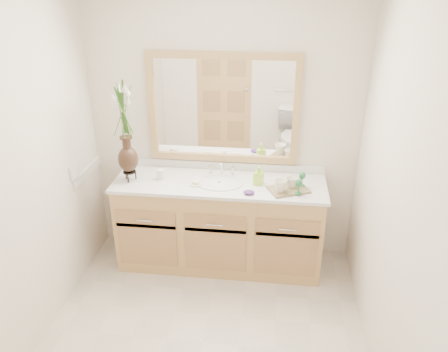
# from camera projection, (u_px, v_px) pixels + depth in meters

# --- Properties ---
(floor) EXTENTS (2.60, 2.60, 0.00)m
(floor) POSITION_uv_depth(u_px,v_px,m) (202.00, 342.00, 3.23)
(floor) COLOR beige
(floor) RESTS_ON ground
(wall_back) EXTENTS (2.40, 0.02, 2.40)m
(wall_back) POSITION_uv_depth(u_px,v_px,m) (223.00, 131.00, 3.88)
(wall_back) COLOR white
(wall_back) RESTS_ON floor
(wall_left) EXTENTS (0.02, 2.60, 2.40)m
(wall_left) POSITION_uv_depth(u_px,v_px,m) (17.00, 189.00, 2.84)
(wall_left) COLOR white
(wall_left) RESTS_ON floor
(wall_right) EXTENTS (0.02, 2.60, 2.40)m
(wall_right) POSITION_uv_depth(u_px,v_px,m) (398.00, 211.00, 2.58)
(wall_right) COLOR white
(wall_right) RESTS_ON floor
(vanity) EXTENTS (1.80, 0.55, 0.80)m
(vanity) POSITION_uv_depth(u_px,v_px,m) (220.00, 224.00, 3.97)
(vanity) COLOR tan
(vanity) RESTS_ON floor
(counter) EXTENTS (1.84, 0.57, 0.03)m
(counter) POSITION_uv_depth(u_px,v_px,m) (219.00, 183.00, 3.79)
(counter) COLOR white
(counter) RESTS_ON vanity
(sink) EXTENTS (0.38, 0.34, 0.23)m
(sink) POSITION_uv_depth(u_px,v_px,m) (219.00, 188.00, 3.79)
(sink) COLOR white
(sink) RESTS_ON counter
(mirror) EXTENTS (1.32, 0.04, 0.97)m
(mirror) POSITION_uv_depth(u_px,v_px,m) (223.00, 109.00, 3.77)
(mirror) COLOR white
(mirror) RESTS_ON wall_back
(switch_plate) EXTENTS (0.02, 0.12, 0.12)m
(switch_plate) POSITION_uv_depth(u_px,v_px,m) (74.00, 171.00, 3.62)
(switch_plate) COLOR white
(switch_plate) RESTS_ON wall_left
(flower_vase) EXTENTS (0.20, 0.20, 0.83)m
(flower_vase) POSITION_uv_depth(u_px,v_px,m) (124.00, 118.00, 3.57)
(flower_vase) COLOR black
(flower_vase) RESTS_ON counter
(tumbler) EXTENTS (0.07, 0.07, 0.09)m
(tumbler) POSITION_uv_depth(u_px,v_px,m) (161.00, 174.00, 3.82)
(tumbler) COLOR #EEE4CE
(tumbler) RESTS_ON counter
(soap_dish) EXTENTS (0.10, 0.10, 0.03)m
(soap_dish) POSITION_uv_depth(u_px,v_px,m) (196.00, 184.00, 3.72)
(soap_dish) COLOR #EEE4CE
(soap_dish) RESTS_ON counter
(soap_bottle) EXTENTS (0.08, 0.09, 0.15)m
(soap_bottle) POSITION_uv_depth(u_px,v_px,m) (259.00, 176.00, 3.72)
(soap_bottle) COLOR #A7E836
(soap_bottle) RESTS_ON counter
(purple_dish) EXTENTS (0.11, 0.10, 0.03)m
(purple_dish) POSITION_uv_depth(u_px,v_px,m) (249.00, 192.00, 3.57)
(purple_dish) COLOR #4B2570
(purple_dish) RESTS_ON counter
(tray) EXTENTS (0.38, 0.33, 0.02)m
(tray) POSITION_uv_depth(u_px,v_px,m) (288.00, 190.00, 3.63)
(tray) COLOR brown
(tray) RESTS_ON counter
(mug_left) EXTENTS (0.14, 0.14, 0.11)m
(mug_left) POSITION_uv_depth(u_px,v_px,m) (280.00, 185.00, 3.56)
(mug_left) COLOR #EEE4CE
(mug_left) RESTS_ON tray
(mug_right) EXTENTS (0.12, 0.12, 0.09)m
(mug_right) POSITION_uv_depth(u_px,v_px,m) (291.00, 182.00, 3.64)
(mug_right) COLOR #EEE4CE
(mug_right) RESTS_ON tray
(goblet_front) EXTENTS (0.06, 0.06, 0.13)m
(goblet_front) POSITION_uv_depth(u_px,v_px,m) (299.00, 184.00, 3.52)
(goblet_front) COLOR #246C38
(goblet_front) RESTS_ON tray
(goblet_back) EXTENTS (0.06, 0.06, 0.13)m
(goblet_back) POSITION_uv_depth(u_px,v_px,m) (302.00, 176.00, 3.65)
(goblet_back) COLOR #246C38
(goblet_back) RESTS_ON tray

